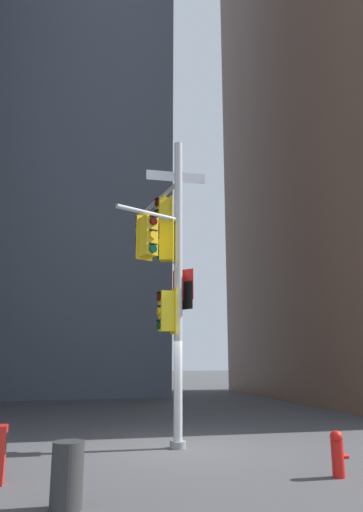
{
  "coord_description": "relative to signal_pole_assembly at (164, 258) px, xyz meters",
  "views": [
    {
      "loc": [
        -2.94,
        -11.08,
        2.11
      ],
      "look_at": [
        0.04,
        -0.17,
        4.65
      ],
      "focal_mm": 31.75,
      "sensor_mm": 36.0,
      "label": 1
    }
  ],
  "objects": [
    {
      "name": "trash_bin",
      "position": [
        -2.41,
        -4.36,
        -4.26
      ],
      "size": [
        0.46,
        0.46,
        0.91
      ],
      "primitive_type": "cylinder",
      "color": "#2D2D2D",
      "rests_on": "ground"
    },
    {
      "name": "fire_hydrant",
      "position": [
        2.37,
        -3.83,
        -4.3
      ],
      "size": [
        0.33,
        0.23,
        0.8
      ],
      "color": "red",
      "rests_on": "ground"
    },
    {
      "name": "ground",
      "position": [
        0.26,
        -0.49,
        -4.72
      ],
      "size": [
        120.0,
        120.0,
        0.0
      ],
      "primitive_type": "plane",
      "color": "#474749"
    },
    {
      "name": "signal_pole_assembly",
      "position": [
        0.0,
        0.0,
        0.0
      ],
      "size": [
        2.59,
        3.96,
        7.85
      ],
      "color": "#B2B2B5",
      "rests_on": "ground"
    },
    {
      "name": "building_mid_block",
      "position": [
        -3.55,
        20.01,
        20.86
      ],
      "size": [
        14.06,
        14.06,
        51.16
      ],
      "primitive_type": "cube",
      "color": "#4C5460",
      "rests_on": "ground"
    }
  ]
}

